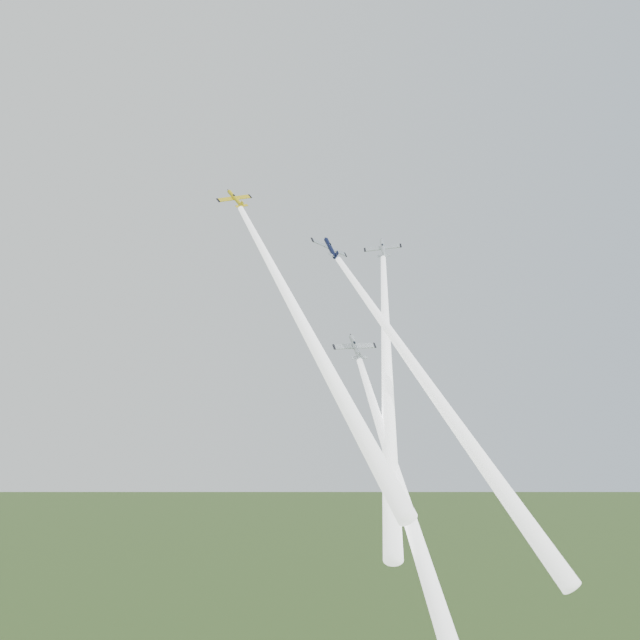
{
  "coord_description": "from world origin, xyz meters",
  "views": [
    {
      "loc": [
        -40.87,
        -129.98,
        73.65
      ],
      "look_at": [
        0.0,
        -6.0,
        92.0
      ],
      "focal_mm": 45.0,
      "sensor_mm": 36.0,
      "label": 1
    }
  ],
  "objects_px": {
    "plane_yellow": "(236,199)",
    "plane_silver_low": "(355,347)",
    "plane_navy": "(330,248)",
    "plane_silver_right": "(383,248)"
  },
  "relations": [
    {
      "from": "plane_yellow",
      "to": "plane_silver_low",
      "type": "bearing_deg",
      "value": -61.34
    },
    {
      "from": "plane_yellow",
      "to": "plane_navy",
      "type": "xyz_separation_m",
      "value": [
        14.71,
        -9.34,
        -10.01
      ]
    },
    {
      "from": "plane_yellow",
      "to": "plane_navy",
      "type": "height_order",
      "value": "plane_yellow"
    },
    {
      "from": "plane_yellow",
      "to": "plane_navy",
      "type": "relative_size",
      "value": 0.9
    },
    {
      "from": "plane_navy",
      "to": "plane_silver_low",
      "type": "relative_size",
      "value": 1.06
    },
    {
      "from": "plane_silver_low",
      "to": "plane_silver_right",
      "type": "bearing_deg",
      "value": 59.47
    },
    {
      "from": "plane_navy",
      "to": "plane_silver_low",
      "type": "bearing_deg",
      "value": -99.51
    },
    {
      "from": "plane_silver_right",
      "to": "plane_navy",
      "type": "bearing_deg",
      "value": -124.83
    },
    {
      "from": "plane_yellow",
      "to": "plane_silver_right",
      "type": "distance_m",
      "value": 29.07
    },
    {
      "from": "plane_navy",
      "to": "plane_silver_right",
      "type": "xyz_separation_m",
      "value": [
        13.47,
        8.85,
        2.91
      ]
    }
  ]
}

